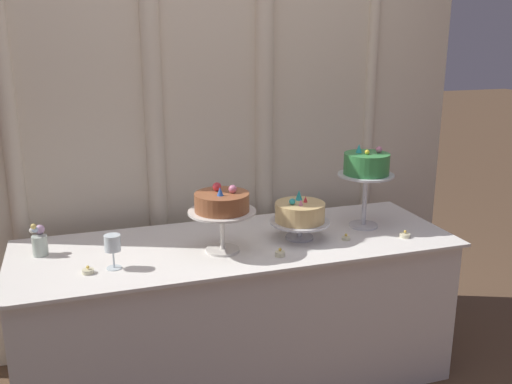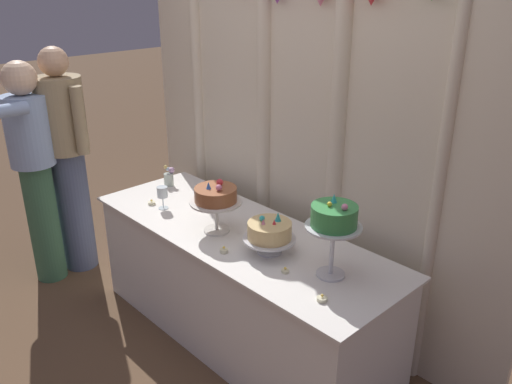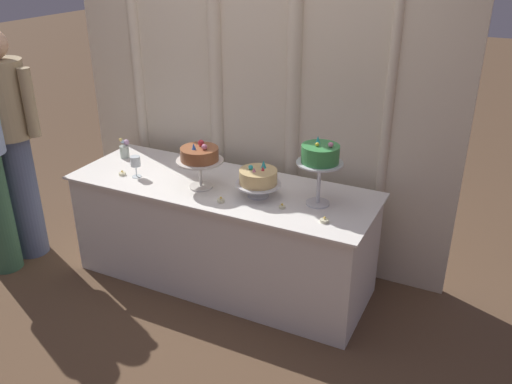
# 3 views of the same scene
# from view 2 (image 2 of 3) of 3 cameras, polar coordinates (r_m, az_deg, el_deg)

# --- Properties ---
(ground_plane) EXTENTS (24.00, 24.00, 0.00)m
(ground_plane) POSITION_cam_2_polar(r_m,az_deg,el_deg) (3.42, -2.98, -15.82)
(ground_plane) COLOR brown
(draped_curtain) EXTENTS (2.86, 0.21, 2.46)m
(draped_curtain) POSITION_cam_2_polar(r_m,az_deg,el_deg) (3.20, 4.55, 9.02)
(draped_curtain) COLOR beige
(draped_curtain) RESTS_ON ground_plane
(cake_table) EXTENTS (2.06, 0.72, 0.73)m
(cake_table) POSITION_cam_2_polar(r_m,az_deg,el_deg) (3.26, -1.76, -10.03)
(cake_table) COLOR white
(cake_table) RESTS_ON ground_plane
(cake_display_leftmost) EXTENTS (0.30, 0.30, 0.31)m
(cake_display_leftmost) POSITION_cam_2_polar(r_m,az_deg,el_deg) (3.01, -4.37, -0.56)
(cake_display_leftmost) COLOR silver
(cake_display_leftmost) RESTS_ON cake_table
(cake_display_center) EXTENTS (0.29, 0.29, 0.23)m
(cake_display_center) POSITION_cam_2_polar(r_m,az_deg,el_deg) (2.81, 1.48, -4.34)
(cake_display_center) COLOR silver
(cake_display_center) RESTS_ON cake_table
(cake_display_rightmost) EXTENTS (0.28, 0.28, 0.42)m
(cake_display_rightmost) POSITION_cam_2_polar(r_m,az_deg,el_deg) (2.55, 8.41, -3.01)
(cake_display_rightmost) COLOR silver
(cake_display_rightmost) RESTS_ON cake_table
(wine_glass) EXTENTS (0.07, 0.07, 0.15)m
(wine_glass) POSITION_cam_2_polar(r_m,az_deg,el_deg) (3.38, -10.08, -0.09)
(wine_glass) COLOR silver
(wine_glass) RESTS_ON cake_table
(flower_vase) EXTENTS (0.07, 0.08, 0.15)m
(flower_vase) POSITION_cam_2_polar(r_m,az_deg,el_deg) (3.76, -9.37, 1.58)
(flower_vase) COLOR #B2C1B2
(flower_vase) RESTS_ON cake_table
(tealight_far_left) EXTENTS (0.05, 0.05, 0.03)m
(tealight_far_left) POSITION_cam_2_polar(r_m,az_deg,el_deg) (3.50, -11.20, -1.15)
(tealight_far_left) COLOR beige
(tealight_far_left) RESTS_ON cake_table
(tealight_near_left) EXTENTS (0.04, 0.04, 0.04)m
(tealight_near_left) POSITION_cam_2_polar(r_m,az_deg,el_deg) (2.86, -3.49, -6.33)
(tealight_near_left) COLOR beige
(tealight_near_left) RESTS_ON cake_table
(tealight_near_right) EXTENTS (0.04, 0.04, 0.03)m
(tealight_near_right) POSITION_cam_2_polar(r_m,az_deg,el_deg) (2.68, 3.17, -8.50)
(tealight_near_right) COLOR beige
(tealight_near_right) RESTS_ON cake_table
(tealight_far_right) EXTENTS (0.05, 0.05, 0.04)m
(tealight_far_right) POSITION_cam_2_polar(r_m,az_deg,el_deg) (2.49, 7.15, -11.37)
(tealight_far_right) COLOR beige
(tealight_far_right) RESTS_ON cake_table
(guest_man_dark_suit) EXTENTS (0.49, 0.39, 1.67)m
(guest_man_dark_suit) POSITION_cam_2_polar(r_m,az_deg,el_deg) (4.05, -19.77, 3.92)
(guest_man_dark_suit) COLOR #4C5675
(guest_man_dark_suit) RESTS_ON ground_plane
(guest_girl_blue_dress) EXTENTS (0.45, 0.66, 1.61)m
(guest_girl_blue_dress) POSITION_cam_2_polar(r_m,az_deg,el_deg) (3.97, -22.97, 2.86)
(guest_girl_blue_dress) COLOR #3D6B4C
(guest_girl_blue_dress) RESTS_ON ground_plane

